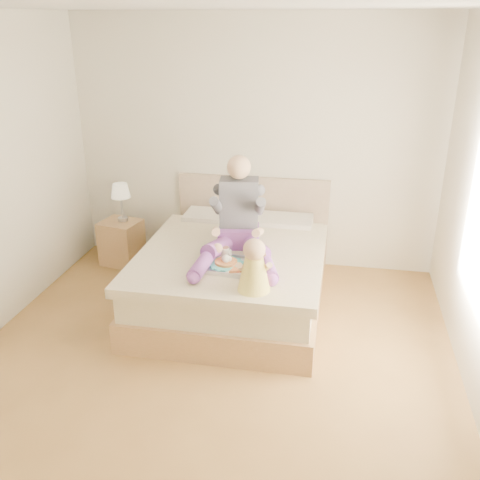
% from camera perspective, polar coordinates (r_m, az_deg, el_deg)
% --- Properties ---
extents(room, '(4.02, 4.22, 2.71)m').
position_cam_1_polar(room, '(3.84, -2.51, 5.72)').
color(room, brown).
rests_on(room, ground).
extents(bed, '(1.70, 2.18, 1.00)m').
position_cam_1_polar(bed, '(5.27, -0.46, -3.33)').
color(bed, '#977246').
rests_on(bed, ground).
extents(nightstand, '(0.48, 0.44, 0.51)m').
position_cam_1_polar(nightstand, '(6.25, -12.50, -0.25)').
color(nightstand, '#977246').
rests_on(nightstand, ground).
extents(lamp, '(0.21, 0.21, 0.43)m').
position_cam_1_polar(lamp, '(6.07, -12.63, 4.93)').
color(lamp, silver).
rests_on(lamp, nightstand).
extents(adult, '(0.75, 1.12, 0.89)m').
position_cam_1_polar(adult, '(4.91, -0.23, 1.71)').
color(adult, '#6D3687').
rests_on(adult, bed).
extents(tray, '(0.55, 0.45, 0.15)m').
position_cam_1_polar(tray, '(4.65, -0.29, -2.60)').
color(tray, silver).
rests_on(tray, bed).
extents(baby, '(0.29, 0.40, 0.44)m').
position_cam_1_polar(baby, '(4.23, 1.50, -3.12)').
color(baby, '#DCC945').
rests_on(baby, bed).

